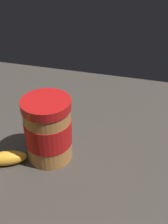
{
  "coord_description": "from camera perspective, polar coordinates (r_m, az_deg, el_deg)",
  "views": [
    {
      "loc": [
        -17.46,
        45.35,
        39.48
      ],
      "look_at": [
        -3.98,
        -2.89,
        5.66
      ],
      "focal_mm": 43.48,
      "sensor_mm": 36.0,
      "label": 1
    }
  ],
  "objects": [
    {
      "name": "peanut_butter_jar",
      "position": [
        0.54,
        -7.54,
        -3.72
      ],
      "size": [
        9.49,
        9.49,
        13.5
      ],
      "color": "#B27238",
      "rests_on": "ground_plane"
    },
    {
      "name": "ground_plane",
      "position": [
        0.64,
        -4.18,
        -6.25
      ],
      "size": [
        86.09,
        67.73,
        3.08
      ],
      "primitive_type": "cube",
      "color": "#38332D"
    }
  ]
}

